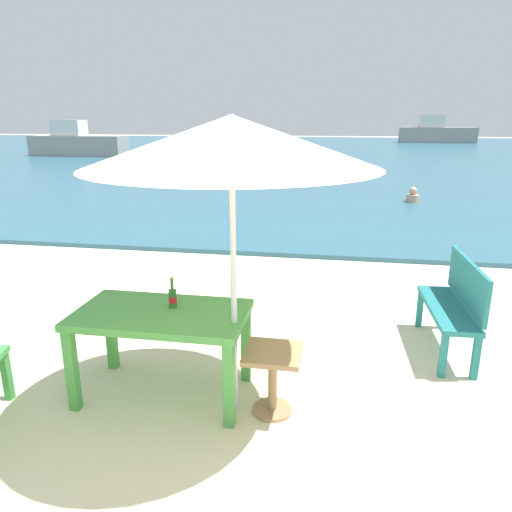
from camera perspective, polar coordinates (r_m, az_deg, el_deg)
name	(u,v)px	position (r m, az deg, el deg)	size (l,w,h in m)	color
ground_plane	(239,464)	(3.55, -2.11, -23.68)	(120.00, 120.00, 0.00)	beige
sea_water	(331,152)	(32.74, 8.99, 12.20)	(120.00, 50.00, 0.08)	#2D6075
picnic_table_green	(162,324)	(4.02, -11.26, -7.97)	(1.40, 0.80, 0.76)	#4C9E47
beer_bottle_amber	(173,297)	(4.00, -9.98, -4.85)	(0.07, 0.07, 0.26)	#2D662D
patio_umbrella	(232,142)	(3.38, -2.94, 13.53)	(2.10, 2.10, 2.30)	silver
side_table_wood	(273,372)	(3.84, 2.01, -13.79)	(0.44, 0.44, 0.54)	#9E7A51
bench_teal_center	(456,300)	(5.10, 22.85, -4.95)	(0.40, 1.21, 0.95)	#237275
swimmer_person	(413,196)	(13.56, 18.29, 6.84)	(0.34, 0.34, 0.41)	tan
boat_fishing_trawler	(77,143)	(30.80, -20.67, 12.59)	(5.67, 1.55, 2.06)	gray
boat_cargo_ship	(436,133)	(47.11, 20.84, 13.65)	(6.53, 1.78, 2.38)	gray
boat_barge	(256,136)	(43.98, 0.06, 14.17)	(4.22, 1.15, 1.54)	gray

